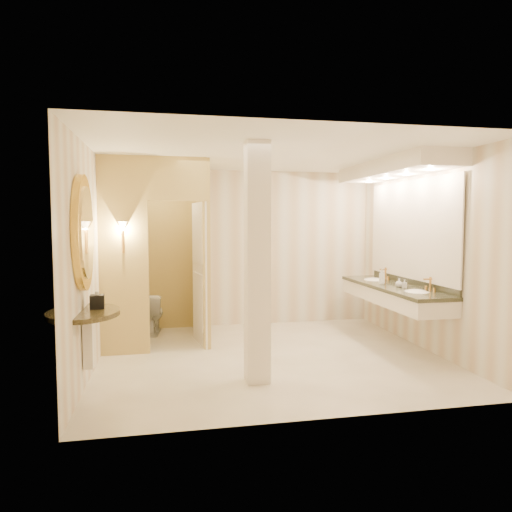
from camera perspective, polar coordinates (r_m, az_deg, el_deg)
The scene contains 16 objects.
floor at distance 6.30m, azimuth 1.81°, elevation -12.44°, with size 4.50×4.50×0.00m, color white.
ceiling at distance 6.10m, azimuth 1.87°, elevation 12.64°, with size 4.50×4.50×0.00m, color white.
wall_back at distance 8.01m, azimuth -1.37°, elevation 0.97°, with size 4.50×0.02×2.70m, color silver.
wall_front at distance 4.14m, azimuth 8.06°, elevation -2.21°, with size 4.50×0.02×2.70m, color silver.
wall_left at distance 5.97m, azimuth -19.72°, elevation -0.43°, with size 0.02×4.00×2.70m, color silver.
wall_right at distance 6.91m, azimuth 20.33°, elevation 0.17°, with size 0.02×4.00×2.70m, color silver.
toilet_closet at distance 6.87m, azimuth -9.08°, elevation 0.66°, with size 1.50×1.55×2.70m.
wall_sconce at distance 6.34m, azimuth -16.32°, elevation 3.38°, with size 0.14×0.14×0.42m.
vanity at distance 7.05m, azimuth 17.13°, elevation 2.59°, with size 0.75×2.59×2.09m.
console_shelf at distance 5.12m, azimuth -20.73°, elevation -1.32°, with size 0.93×0.93×1.92m.
pillar at distance 5.10m, azimuth 0.14°, elevation -0.94°, with size 0.26×0.26×2.70m, color white.
tissue_box at distance 5.27m, azimuth -19.24°, elevation -5.41°, with size 0.15×0.15×0.15m, color black.
toilet at distance 7.64m, azimuth -12.91°, elevation -7.02°, with size 0.37×0.65×0.66m, color white.
soap_bottle_a at distance 6.84m, azimuth 18.05°, elevation -3.32°, with size 0.05×0.05×0.12m, color beige.
soap_bottle_b at distance 6.88m, azimuth 17.44°, elevation -3.22°, with size 0.10×0.10×0.13m, color silver.
soap_bottle_c at distance 7.13m, azimuth 15.46°, elevation -2.47°, with size 0.09×0.09×0.24m, color #C6B28C.
Camera 1 is at (-1.35, -5.88, 1.82)m, focal length 32.00 mm.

